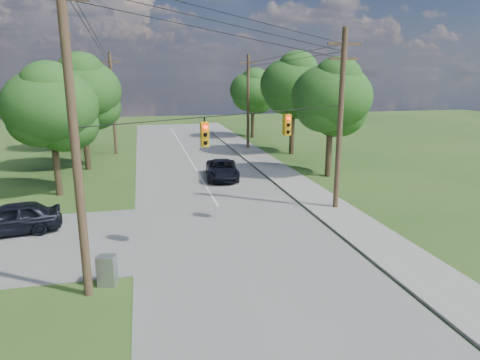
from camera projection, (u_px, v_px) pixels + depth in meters
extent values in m
plane|color=#294D19|center=(213.00, 286.00, 16.54)|extent=(140.00, 140.00, 0.00)
cube|color=gray|center=(235.00, 235.00, 21.70)|extent=(10.00, 100.00, 0.03)
cube|color=gray|center=(356.00, 224.00, 23.16)|extent=(2.60, 100.00, 0.12)
cylinder|color=brown|center=(74.00, 134.00, 14.47)|extent=(0.32, 0.32, 12.00)
cylinder|color=brown|center=(340.00, 122.00, 24.78)|extent=(0.32, 0.32, 10.50)
cube|color=brown|center=(344.00, 44.00, 23.73)|extent=(2.00, 0.12, 0.14)
cube|color=brown|center=(344.00, 59.00, 23.93)|extent=(1.70, 0.12, 0.14)
cylinder|color=brown|center=(248.00, 103.00, 45.65)|extent=(0.32, 0.32, 10.00)
cube|color=brown|center=(248.00, 63.00, 44.66)|extent=(2.00, 0.12, 0.14)
cylinder|color=brown|center=(113.00, 105.00, 42.61)|extent=(0.32, 0.32, 10.00)
cube|color=brown|center=(110.00, 62.00, 41.62)|extent=(2.00, 0.12, 0.14)
cylinder|color=black|center=(242.00, 17.00, 18.49)|extent=(13.52, 7.63, 1.53)
cylinder|color=black|center=(242.00, 27.00, 18.58)|extent=(13.52, 7.63, 1.53)
cylinder|color=black|center=(242.00, 37.00, 18.68)|extent=(13.52, 7.63, 1.53)
cylinder|color=black|center=(282.00, 56.00, 34.19)|extent=(0.03, 22.00, 0.53)
cylinder|color=black|center=(98.00, 40.00, 27.43)|extent=(0.43, 29.60, 2.03)
cylinder|color=black|center=(282.00, 61.00, 34.29)|extent=(0.03, 22.00, 0.53)
cylinder|color=black|center=(98.00, 46.00, 27.53)|extent=(0.43, 29.60, 2.03)
cylinder|color=black|center=(242.00, 114.00, 19.49)|extent=(13.52, 7.63, 0.04)
cube|color=#E1A10D|center=(205.00, 135.00, 18.13)|extent=(0.32, 0.22, 1.05)
sphere|color=#FF0C05|center=(205.00, 127.00, 17.91)|extent=(0.17, 0.17, 0.17)
cube|color=#E1A10D|center=(204.00, 134.00, 18.36)|extent=(0.32, 0.22, 1.05)
sphere|color=#FF0C05|center=(204.00, 125.00, 18.41)|extent=(0.17, 0.17, 0.17)
cube|color=#E1A10D|center=(288.00, 125.00, 21.58)|extent=(0.32, 0.22, 1.05)
sphere|color=#FF0C05|center=(289.00, 118.00, 21.36)|extent=(0.17, 0.17, 0.17)
cube|color=#E1A10D|center=(286.00, 124.00, 21.80)|extent=(0.32, 0.22, 1.05)
sphere|color=#FF0C05|center=(285.00, 117.00, 21.85)|extent=(0.17, 0.17, 0.17)
cylinder|color=#413320|center=(58.00, 172.00, 28.60)|extent=(0.45, 0.45, 3.15)
ellipsoid|color=#215218|center=(51.00, 106.00, 27.55)|extent=(6.00, 6.00, 4.92)
cylinder|color=#413320|center=(87.00, 149.00, 36.34)|extent=(0.50, 0.50, 3.50)
ellipsoid|color=#215218|center=(82.00, 91.00, 35.17)|extent=(6.40, 6.40, 5.25)
cylinder|color=#413320|center=(78.00, 135.00, 45.38)|extent=(0.48, 0.47, 3.32)
ellipsoid|color=#215218|center=(74.00, 91.00, 44.27)|extent=(6.00, 6.00, 4.92)
cylinder|color=#413320|center=(329.00, 156.00, 33.89)|extent=(0.48, 0.48, 3.32)
ellipsoid|color=#215218|center=(332.00, 97.00, 32.78)|extent=(6.20, 6.20, 5.08)
cylinder|color=#413320|center=(292.00, 136.00, 43.41)|extent=(0.52, 0.52, 3.67)
ellipsoid|color=#215218|center=(293.00, 85.00, 42.18)|extent=(6.60, 6.60, 5.41)
cylinder|color=#413320|center=(252.00, 125.00, 54.60)|extent=(0.45, 0.45, 3.15)
ellipsoid|color=#215218|center=(253.00, 91.00, 53.55)|extent=(5.80, 5.80, 4.76)
imported|color=black|center=(11.00, 218.00, 21.67)|extent=(5.07, 2.75, 1.64)
imported|color=black|center=(222.00, 169.00, 33.24)|extent=(3.01, 5.44, 1.44)
cube|color=gray|center=(107.00, 271.00, 16.45)|extent=(0.79, 0.65, 1.23)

